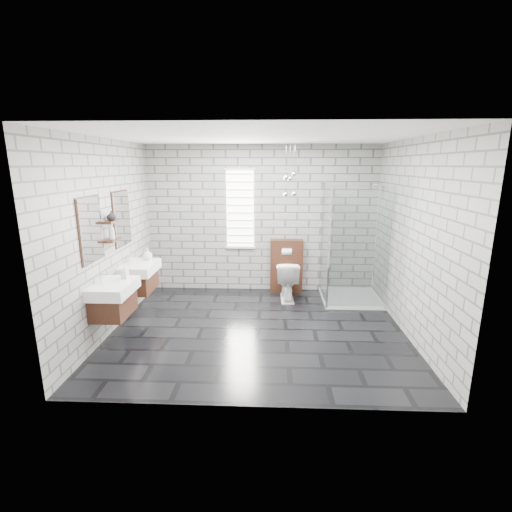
# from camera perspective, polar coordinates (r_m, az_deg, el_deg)

# --- Properties ---
(floor) EXTENTS (4.20, 3.60, 0.02)m
(floor) POSITION_cam_1_polar(r_m,az_deg,el_deg) (5.55, 0.30, -11.23)
(floor) COLOR black
(floor) RESTS_ON ground
(ceiling) EXTENTS (4.20, 3.60, 0.02)m
(ceiling) POSITION_cam_1_polar(r_m,az_deg,el_deg) (5.03, 0.34, 18.05)
(ceiling) COLOR white
(ceiling) RESTS_ON wall_back
(wall_back) EXTENTS (4.20, 0.02, 2.70)m
(wall_back) POSITION_cam_1_polar(r_m,az_deg,el_deg) (6.90, 0.90, 5.61)
(wall_back) COLOR #979792
(wall_back) RESTS_ON floor
(wall_front) EXTENTS (4.20, 0.02, 2.70)m
(wall_front) POSITION_cam_1_polar(r_m,az_deg,el_deg) (3.36, -0.87, -3.31)
(wall_front) COLOR #979792
(wall_front) RESTS_ON floor
(wall_left) EXTENTS (0.02, 3.60, 2.70)m
(wall_left) POSITION_cam_1_polar(r_m,az_deg,el_deg) (5.61, -21.79, 2.68)
(wall_left) COLOR #979792
(wall_left) RESTS_ON floor
(wall_right) EXTENTS (0.02, 3.60, 2.70)m
(wall_right) POSITION_cam_1_polar(r_m,az_deg,el_deg) (5.46, 23.04, 2.29)
(wall_right) COLOR #979792
(wall_right) RESTS_ON floor
(vanity_left) EXTENTS (0.47, 0.70, 1.57)m
(vanity_left) POSITION_cam_1_polar(r_m,az_deg,el_deg) (5.21, -21.45, -4.85)
(vanity_left) COLOR #412114
(vanity_left) RESTS_ON wall_left
(vanity_right) EXTENTS (0.47, 0.70, 1.57)m
(vanity_right) POSITION_cam_1_polar(r_m,az_deg,el_deg) (6.09, -17.77, -1.91)
(vanity_right) COLOR #412114
(vanity_right) RESTS_ON wall_left
(shelf_lower) EXTENTS (0.14, 0.30, 0.03)m
(shelf_lower) POSITION_cam_1_polar(r_m,az_deg,el_deg) (5.54, -21.21, 2.28)
(shelf_lower) COLOR #412114
(shelf_lower) RESTS_ON wall_left
(shelf_upper) EXTENTS (0.14, 0.30, 0.03)m
(shelf_upper) POSITION_cam_1_polar(r_m,az_deg,el_deg) (5.49, -21.45, 4.93)
(shelf_upper) COLOR #412114
(shelf_upper) RESTS_ON wall_left
(window) EXTENTS (0.56, 0.05, 1.48)m
(window) POSITION_cam_1_polar(r_m,az_deg,el_deg) (6.87, -2.47, 7.24)
(window) COLOR white
(window) RESTS_ON wall_back
(cistern_panel) EXTENTS (0.60, 0.20, 1.00)m
(cistern_panel) POSITION_cam_1_polar(r_m,az_deg,el_deg) (6.97, 4.68, -1.50)
(cistern_panel) COLOR #412114
(cistern_panel) RESTS_ON floor
(flush_plate) EXTENTS (0.18, 0.01, 0.12)m
(flush_plate) POSITION_cam_1_polar(r_m,az_deg,el_deg) (6.80, 4.76, 0.71)
(flush_plate) COLOR silver
(flush_plate) RESTS_ON cistern_panel
(shower_enclosure) EXTENTS (1.00, 1.00, 2.03)m
(shower_enclosure) POSITION_cam_1_polar(r_m,az_deg,el_deg) (6.60, 13.87, -2.73)
(shower_enclosure) COLOR white
(shower_enclosure) RESTS_ON floor
(pendant_cluster) EXTENTS (0.24, 0.22, 0.89)m
(pendant_cluster) POSITION_cam_1_polar(r_m,az_deg,el_deg) (6.40, 5.22, 11.13)
(pendant_cluster) COLOR silver
(pendant_cluster) RESTS_ON ceiling
(toilet) EXTENTS (0.41, 0.70, 0.70)m
(toilet) POSITION_cam_1_polar(r_m,az_deg,el_deg) (6.61, 4.79, -3.71)
(toilet) COLOR white
(toilet) RESTS_ON floor
(soap_bottle_a) EXTENTS (0.09, 0.09, 0.17)m
(soap_bottle_a) POSITION_cam_1_polar(r_m,az_deg,el_deg) (5.29, -19.53, -2.37)
(soap_bottle_a) COLOR #B2B2B2
(soap_bottle_a) RESTS_ON vanity_left
(soap_bottle_b) EXTENTS (0.18, 0.18, 0.18)m
(soap_bottle_b) POSITION_cam_1_polar(r_m,az_deg,el_deg) (6.21, -16.34, 0.27)
(soap_bottle_b) COLOR #B2B2B2
(soap_bottle_b) RESTS_ON vanity_right
(soap_bottle_c) EXTENTS (0.11, 0.11, 0.22)m
(soap_bottle_c) POSITION_cam_1_polar(r_m,az_deg,el_deg) (5.48, -21.36, 3.51)
(soap_bottle_c) COLOR #B2B2B2
(soap_bottle_c) RESTS_ON shelf_lower
(vase) EXTENTS (0.14, 0.14, 0.13)m
(vase) POSITION_cam_1_polar(r_m,az_deg,el_deg) (5.49, -21.37, 5.79)
(vase) COLOR #B2B2B2
(vase) RESTS_ON shelf_upper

